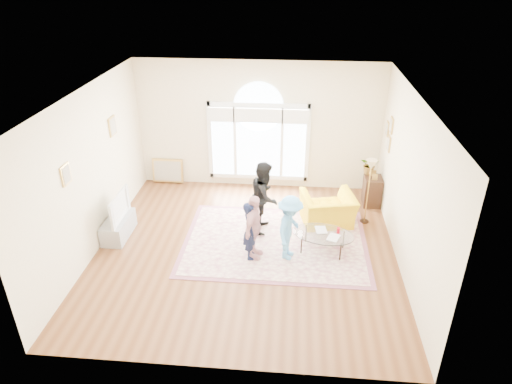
# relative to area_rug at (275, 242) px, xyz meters

# --- Properties ---
(ground) EXTENTS (6.00, 6.00, 0.00)m
(ground) POSITION_rel_area_rug_xyz_m (-0.58, -0.34, -0.01)
(ground) COLOR #562F17
(ground) RESTS_ON ground
(room_shell) EXTENTS (6.00, 6.00, 6.00)m
(room_shell) POSITION_rel_area_rug_xyz_m (-0.57, 2.49, 1.56)
(room_shell) COLOR beige
(room_shell) RESTS_ON ground
(area_rug) EXTENTS (3.60, 2.60, 0.02)m
(area_rug) POSITION_rel_area_rug_xyz_m (0.00, 0.00, 0.00)
(area_rug) COLOR beige
(area_rug) RESTS_ON ground
(rug_border) EXTENTS (3.80, 2.80, 0.01)m
(rug_border) POSITION_rel_area_rug_xyz_m (0.00, -0.00, -0.00)
(rug_border) COLOR #854B5C
(rug_border) RESTS_ON ground
(tv_console) EXTENTS (0.45, 1.00, 0.42)m
(tv_console) POSITION_rel_area_rug_xyz_m (-3.33, -0.04, 0.20)
(tv_console) COLOR #989BA0
(tv_console) RESTS_ON ground
(television) EXTENTS (0.17, 1.00, 0.58)m
(television) POSITION_rel_area_rug_xyz_m (-3.32, -0.04, 0.70)
(television) COLOR black
(television) RESTS_ON tv_console
(coffee_table) EXTENTS (1.35, 1.02, 0.54)m
(coffee_table) POSITION_rel_area_rug_xyz_m (0.97, -0.24, 0.39)
(coffee_table) COLOR silver
(coffee_table) RESTS_ON ground
(armchair) EXTENTS (1.28, 1.18, 0.72)m
(armchair) POSITION_rel_area_rug_xyz_m (1.11, 0.84, 0.35)
(armchair) COLOR yellow
(armchair) RESTS_ON ground
(side_cabinet) EXTENTS (0.40, 0.50, 0.70)m
(side_cabinet) POSITION_rel_area_rug_xyz_m (2.20, 1.85, 0.34)
(side_cabinet) COLOR black
(side_cabinet) RESTS_ON ground
(floor_lamp) EXTENTS (0.26, 0.26, 1.51)m
(floor_lamp) POSITION_rel_area_rug_xyz_m (1.96, 1.01, 1.27)
(floor_lamp) COLOR black
(floor_lamp) RESTS_ON ground
(plant_pedestal) EXTENTS (0.20, 0.20, 0.70)m
(plant_pedestal) POSITION_rel_area_rug_xyz_m (2.12, 2.09, 0.34)
(plant_pedestal) COLOR white
(plant_pedestal) RESTS_ON ground
(potted_plant) EXTENTS (0.50, 0.47, 0.46)m
(potted_plant) POSITION_rel_area_rug_xyz_m (2.12, 2.09, 0.92)
(potted_plant) COLOR #33722D
(potted_plant) RESTS_ON plant_pedestal
(leaning_picture) EXTENTS (0.80, 0.14, 0.62)m
(leaning_picture) POSITION_rel_area_rug_xyz_m (-2.94, 2.56, -0.01)
(leaning_picture) COLOR tan
(leaning_picture) RESTS_ON ground
(child_navy) EXTENTS (0.34, 0.47, 1.21)m
(child_navy) POSITION_rel_area_rug_xyz_m (-0.46, -0.56, 0.61)
(child_navy) COLOR #121935
(child_navy) RESTS_ON area_rug
(child_black) EXTENTS (0.69, 0.83, 1.56)m
(child_black) POSITION_rel_area_rug_xyz_m (-0.26, 0.50, 0.79)
(child_black) COLOR black
(child_black) RESTS_ON area_rug
(child_pink) EXTENTS (0.48, 0.84, 1.34)m
(child_pink) POSITION_rel_area_rug_xyz_m (-0.40, -0.56, 0.68)
(child_pink) COLOR #EBA8B0
(child_pink) RESTS_ON area_rug
(child_blue) EXTENTS (0.72, 0.97, 1.34)m
(child_blue) POSITION_rel_area_rug_xyz_m (0.30, -0.51, 0.68)
(child_blue) COLOR #5CAEF2
(child_blue) RESTS_ON area_rug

